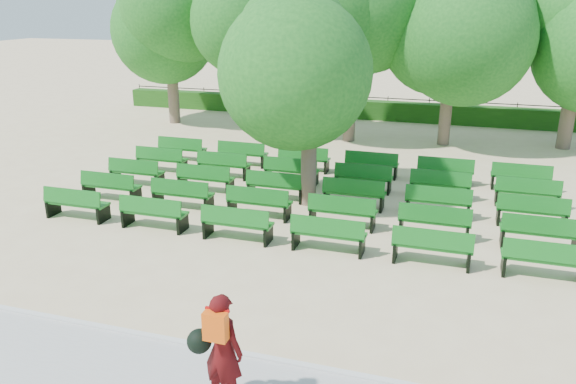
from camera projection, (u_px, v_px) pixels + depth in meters
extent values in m
plane|color=beige|center=(278.00, 217.00, 15.36)|extent=(120.00, 120.00, 0.00)
cube|color=#B3B2AF|center=(129.00, 382.00, 8.66)|extent=(30.00, 2.20, 0.06)
cube|color=silver|center=(165.00, 340.00, 9.70)|extent=(30.00, 0.12, 0.10)
cube|color=#1E5114|center=(366.00, 110.00, 27.86)|extent=(26.00, 0.70, 0.90)
cube|color=#12691A|center=(315.00, 188.00, 16.27)|extent=(1.79, 0.64, 0.06)
cube|color=#12691A|center=(313.00, 183.00, 16.00)|extent=(1.76, 0.28, 0.41)
cylinder|color=brown|center=(309.00, 158.00, 15.88)|extent=(0.44, 0.44, 2.75)
ellipsoid|color=#206C1F|center=(310.00, 69.00, 15.07)|extent=(4.08, 4.08, 3.67)
imported|color=#44090B|center=(223.00, 350.00, 7.91)|extent=(0.73, 0.56, 1.77)
cube|color=#F4550C|center=(215.00, 326.00, 7.56)|extent=(0.33, 0.17, 0.41)
sphere|color=black|center=(199.00, 341.00, 7.91)|extent=(0.35, 0.35, 0.35)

